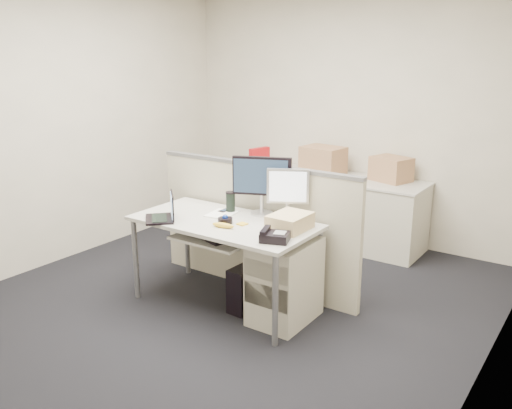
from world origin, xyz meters
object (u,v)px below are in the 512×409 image
Objects in this scene: desk_phone at (275,237)px; laptop at (159,207)px; desk at (224,228)px; monitor_main at (262,186)px.

laptop is at bearing 166.14° from desk_phone.
monitor_main is (0.15, 0.32, 0.31)m from desk.
monitor_main is at bearing 89.84° from laptop.
desk is 7.52× the size of desk_phone.
laptop is (-0.59, -0.60, -0.14)m from monitor_main.
laptop is 1.45× the size of desk_phone.
laptop is (-0.44, -0.28, 0.17)m from desk.
desk_phone is (1.04, 0.10, -0.08)m from laptop.
monitor_main is at bearing 64.89° from desk.
desk is at bearing 76.81° from laptop.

